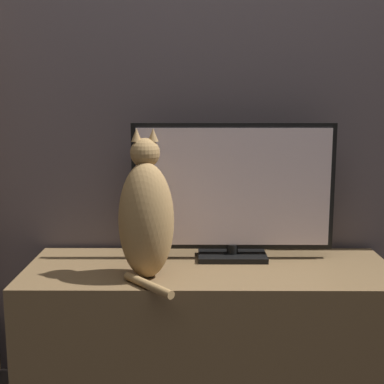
{
  "coord_description": "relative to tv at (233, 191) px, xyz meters",
  "views": [
    {
      "loc": [
        -0.05,
        -0.94,
        1.15
      ],
      "look_at": [
        -0.06,
        0.93,
        0.82
      ],
      "focal_mm": 50.0,
      "sensor_mm": 36.0,
      "label": 1
    }
  ],
  "objects": [
    {
      "name": "tv",
      "position": [
        0.0,
        0.0,
        0.0
      ],
      "size": [
        0.76,
        0.16,
        0.52
      ],
      "color": "black",
      "rests_on": "tv_stand"
    },
    {
      "name": "wall_back",
      "position": [
        -0.09,
        0.18,
        0.5
      ],
      "size": [
        4.8,
        0.05,
        2.6
      ],
      "color": "#564C51",
      "rests_on": "ground_plane"
    },
    {
      "name": "tv_stand",
      "position": [
        -0.09,
        -0.11,
        -0.53
      ],
      "size": [
        1.34,
        0.49,
        0.54
      ],
      "color": "brown",
      "rests_on": "ground_plane"
    },
    {
      "name": "cat",
      "position": [
        -0.31,
        -0.22,
        -0.05
      ],
      "size": [
        0.21,
        0.32,
        0.51
      ],
      "rotation": [
        0.0,
        0.0,
        0.11
      ],
      "color": "#997547",
      "rests_on": "tv_stand"
    }
  ]
}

